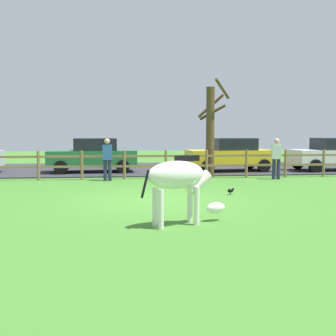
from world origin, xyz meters
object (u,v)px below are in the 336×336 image
(parked_car_yellow, at_px, (231,154))
(visitor_left_of_tree, at_px, (107,158))
(bare_tree, at_px, (211,129))
(parked_car_white, at_px, (333,154))
(parked_car_green, at_px, (93,155))
(visitor_right_of_tree, at_px, (276,157))
(zebra, at_px, (180,180))
(crow_on_grass, at_px, (231,191))

(parked_car_yellow, relative_size, visitor_left_of_tree, 2.52)
(bare_tree, bearing_deg, parked_car_white, 16.25)
(parked_car_yellow, height_order, parked_car_green, same)
(parked_car_yellow, distance_m, visitor_left_of_tree, 6.33)
(parked_car_white, height_order, parked_car_yellow, same)
(bare_tree, height_order, parked_car_green, bare_tree)
(bare_tree, bearing_deg, visitor_right_of_tree, -22.85)
(zebra, relative_size, crow_on_grass, 8.64)
(zebra, bearing_deg, crow_on_grass, 61.25)
(parked_car_white, xyz_separation_m, visitor_right_of_tree, (-3.98, -2.91, 0.06))
(visitor_left_of_tree, bearing_deg, parked_car_green, 104.41)
(parked_car_white, distance_m, parked_car_yellow, 5.04)
(bare_tree, distance_m, parked_car_yellow, 2.72)
(visitor_left_of_tree, xyz_separation_m, visitor_right_of_tree, (6.70, -0.19, 0.00))
(parked_car_yellow, xyz_separation_m, parked_car_green, (-6.44, 0.24, 0.00))
(parked_car_white, distance_m, visitor_right_of_tree, 4.93)
(bare_tree, distance_m, zebra, 8.90)
(bare_tree, distance_m, crow_on_grass, 5.11)
(parked_car_white, xyz_separation_m, parked_car_green, (-11.48, 0.38, 0.00))
(parked_car_green, relative_size, visitor_right_of_tree, 2.51)
(visitor_right_of_tree, bearing_deg, parked_car_yellow, 109.07)
(parked_car_white, bearing_deg, parked_car_yellow, 178.36)
(parked_car_green, relative_size, visitor_left_of_tree, 2.51)
(zebra, distance_m, parked_car_white, 13.66)
(bare_tree, distance_m, visitor_left_of_tree, 4.46)
(parked_car_yellow, distance_m, parked_car_green, 6.44)
(parked_car_green, bearing_deg, parked_car_yellow, -2.11)
(visitor_left_of_tree, bearing_deg, parked_car_yellow, 26.96)
(crow_on_grass, bearing_deg, parked_car_white, 44.06)
(parked_car_white, height_order, visitor_right_of_tree, visitor_right_of_tree)
(zebra, height_order, visitor_left_of_tree, visitor_left_of_tree)
(crow_on_grass, distance_m, visitor_left_of_tree, 5.52)
(parked_car_white, relative_size, parked_car_yellow, 0.98)
(visitor_left_of_tree, bearing_deg, zebra, -76.83)
(bare_tree, distance_m, parked_car_green, 5.64)
(parked_car_white, bearing_deg, bare_tree, -163.75)
(parked_car_green, height_order, visitor_left_of_tree, visitor_left_of_tree)
(parked_car_yellow, relative_size, visitor_right_of_tree, 2.52)
(zebra, xyz_separation_m, parked_car_white, (8.89, 10.37, -0.08))
(crow_on_grass, xyz_separation_m, parked_car_yellow, (1.79, 6.75, 0.72))
(parked_car_white, bearing_deg, zebra, -130.61)
(parked_car_white, bearing_deg, parked_car_green, 178.09)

